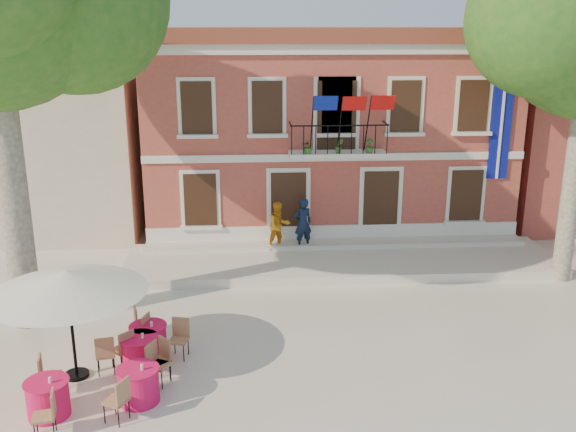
# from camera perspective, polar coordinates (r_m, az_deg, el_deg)

# --- Properties ---
(ground) EXTENTS (90.00, 90.00, 0.00)m
(ground) POSITION_cam_1_polar(r_m,az_deg,el_deg) (17.00, -0.01, -9.90)
(ground) COLOR beige
(ground) RESTS_ON ground
(main_building) EXTENTS (13.50, 9.59, 7.50)m
(main_building) POSITION_cam_1_polar(r_m,az_deg,el_deg) (25.62, 3.07, 8.05)
(main_building) COLOR #B45041
(main_building) RESTS_ON ground
(neighbor_west) EXTENTS (9.40, 9.40, 6.40)m
(neighbor_west) POSITION_cam_1_polar(r_m,az_deg,el_deg) (27.88, -21.56, 6.45)
(neighbor_west) COLOR beige
(neighbor_west) RESTS_ON ground
(terrace) EXTENTS (14.00, 3.40, 0.30)m
(terrace) POSITION_cam_1_polar(r_m,az_deg,el_deg) (21.15, 4.66, -4.02)
(terrace) COLOR silver
(terrace) RESTS_ON ground
(patio_umbrella) EXTENTS (3.41, 3.41, 2.54)m
(patio_umbrella) POSITION_cam_1_polar(r_m,az_deg,el_deg) (14.65, -19.04, -5.59)
(patio_umbrella) COLOR black
(patio_umbrella) RESTS_ON ground
(pedestrian_navy) EXTENTS (0.74, 0.61, 1.75)m
(pedestrian_navy) POSITION_cam_1_polar(r_m,az_deg,el_deg) (21.59, 1.33, -0.66)
(pedestrian_navy) COLOR #0F1C34
(pedestrian_navy) RESTS_ON terrace
(pedestrian_orange) EXTENTS (0.99, 0.89, 1.65)m
(pedestrian_orange) POSITION_cam_1_polar(r_m,az_deg,el_deg) (21.48, -0.81, -0.89)
(pedestrian_orange) COLOR orange
(pedestrian_orange) RESTS_ON terrace
(cafe_table_0) EXTENTS (1.24, 1.90, 0.95)m
(cafe_table_0) POSITION_cam_1_polar(r_m,az_deg,el_deg) (14.15, -13.13, -14.31)
(cafe_table_0) COLOR #CC134E
(cafe_table_0) RESTS_ON ground
(cafe_table_1) EXTENTS (0.90, 1.96, 0.95)m
(cafe_table_1) POSITION_cam_1_polar(r_m,az_deg,el_deg) (14.22, -20.57, -14.82)
(cafe_table_1) COLOR #CC134E
(cafe_table_1) RESTS_ON ground
(cafe_table_3) EXTENTS (1.80, 1.82, 0.95)m
(cafe_table_3) POSITION_cam_1_polar(r_m,az_deg,el_deg) (15.88, -12.29, -10.59)
(cafe_table_3) COLOR #CC134E
(cafe_table_3) RESTS_ON ground
(cafe_table_4) EXTENTS (1.78, 1.83, 0.95)m
(cafe_table_4) POSITION_cam_1_polar(r_m,az_deg,el_deg) (15.39, -13.07, -11.58)
(cafe_table_4) COLOR #CC134E
(cafe_table_4) RESTS_ON ground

